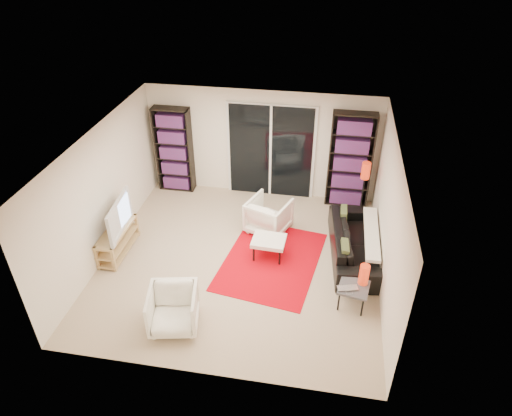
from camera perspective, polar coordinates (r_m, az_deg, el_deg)
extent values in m
plane|color=beige|center=(8.53, -2.01, -6.56)|extent=(5.00, 5.00, 0.00)
cube|color=white|center=(9.96, 0.74, 8.01)|extent=(5.00, 0.02, 2.40)
cube|color=white|center=(5.95, -7.17, -12.95)|extent=(5.00, 0.02, 2.40)
cube|color=white|center=(8.62, -18.70, 1.74)|extent=(0.02, 5.00, 2.40)
cube|color=white|center=(7.76, 16.21, -1.53)|extent=(0.02, 5.00, 2.40)
cube|color=white|center=(7.22, -2.38, 8.18)|extent=(5.00, 5.00, 0.02)
cube|color=white|center=(9.97, 1.85, 7.07)|extent=(1.92, 0.06, 2.16)
cube|color=black|center=(9.94, 1.82, 6.98)|extent=(1.80, 0.02, 2.10)
cube|color=white|center=(9.93, 1.82, 6.95)|extent=(0.05, 0.02, 2.10)
cube|color=black|center=(10.37, -10.19, 7.17)|extent=(0.80, 0.30, 1.95)
cube|color=#89115C|center=(10.35, -10.23, 7.12)|extent=(0.70, 0.22, 1.85)
cube|color=black|center=(9.79, 11.69, 5.84)|extent=(0.90, 0.30, 2.10)
cube|color=#89115C|center=(9.77, 11.69, 5.78)|extent=(0.80, 0.22, 2.00)
cube|color=tan|center=(8.83, -17.12, -2.76)|extent=(0.37, 1.16, 0.04)
cube|color=tan|center=(8.96, -16.88, -3.95)|extent=(0.37, 1.16, 0.03)
cube|color=tan|center=(9.07, -16.68, -4.90)|extent=(0.37, 1.16, 0.04)
cube|color=tan|center=(8.66, -19.26, -5.95)|extent=(0.05, 0.05, 0.50)
cube|color=tan|center=(9.41, -16.41, -1.87)|extent=(0.05, 0.05, 0.50)
cube|color=tan|center=(8.52, -17.39, -6.24)|extent=(0.05, 0.05, 0.50)
cube|color=tan|center=(9.28, -14.66, -2.08)|extent=(0.05, 0.05, 0.50)
imported|color=black|center=(8.63, -17.36, -0.96)|extent=(0.25, 1.11, 0.64)
cube|color=#CA000E|center=(8.51, 1.92, -6.60)|extent=(1.98, 2.46, 0.01)
imported|color=black|center=(8.63, 12.24, -4.25)|extent=(1.02, 2.18, 0.62)
imported|color=white|center=(9.08, 1.58, -0.94)|extent=(0.98, 0.99, 0.71)
imported|color=white|center=(7.26, -10.30, -12.35)|extent=(0.86, 0.88, 0.68)
cube|color=white|center=(8.40, 1.61, -4.13)|extent=(0.63, 0.52, 0.08)
cylinder|color=black|center=(8.41, -0.29, -5.79)|extent=(0.04, 0.04, 0.32)
cylinder|color=black|center=(8.71, 0.28, -4.19)|extent=(0.04, 0.04, 0.32)
cylinder|color=black|center=(8.34, 2.96, -6.24)|extent=(0.04, 0.04, 0.32)
cylinder|color=black|center=(8.64, 3.42, -4.60)|extent=(0.04, 0.04, 0.32)
cube|color=#47474C|center=(7.59, 12.14, -9.71)|extent=(0.55, 0.55, 0.04)
cylinder|color=black|center=(7.59, 10.30, -11.39)|extent=(0.03, 0.03, 0.38)
cylinder|color=black|center=(7.87, 10.85, -9.55)|extent=(0.03, 0.03, 0.38)
cylinder|color=black|center=(7.58, 13.15, -11.98)|extent=(0.03, 0.03, 0.38)
cylinder|color=black|center=(7.85, 13.58, -10.10)|extent=(0.03, 0.03, 0.38)
imported|color=silver|center=(7.48, 11.46, -10.04)|extent=(0.37, 0.29, 0.03)
cylinder|color=red|center=(7.56, 13.36, -8.09)|extent=(0.16, 0.16, 0.36)
cylinder|color=black|center=(9.89, 12.74, -1.00)|extent=(0.19, 0.19, 0.03)
cylinder|color=black|center=(9.64, 13.08, 1.30)|extent=(0.03, 0.03, 0.97)
cylinder|color=red|center=(9.33, 13.56, 4.56)|extent=(0.17, 0.17, 0.35)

